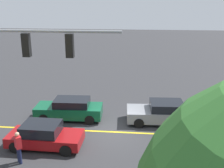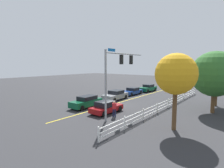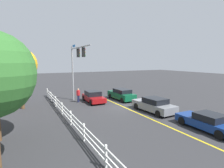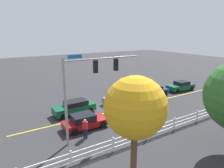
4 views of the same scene
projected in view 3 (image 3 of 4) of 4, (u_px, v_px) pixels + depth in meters
name	position (u px, v px, depth m)	size (l,w,h in m)	color
ground_plane	(123.00, 107.00, 20.04)	(120.00, 120.00, 0.00)	#2D2D30
lane_center_stripe	(146.00, 117.00, 16.52)	(28.00, 0.16, 0.01)	gold
signal_assembly	(77.00, 62.00, 21.35)	(6.75, 0.37, 6.98)	gray
car_0	(93.00, 97.00, 22.29)	(4.09, 1.94, 1.36)	maroon
car_1	(154.00, 105.00, 18.03)	(4.77, 2.19, 1.44)	slate
car_2	(121.00, 94.00, 23.53)	(4.52, 1.94, 1.45)	#0C4C2D
car_4	(208.00, 122.00, 13.34)	(4.56, 1.98, 1.26)	navy
pedestrian	(78.00, 95.00, 22.12)	(0.46, 0.47, 1.69)	#191E3F
white_rail_fence	(71.00, 118.00, 14.31)	(26.10, 0.10, 1.15)	white
tree_1	(20.00, 65.00, 18.65)	(3.40, 3.40, 6.39)	brown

